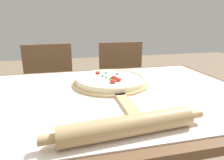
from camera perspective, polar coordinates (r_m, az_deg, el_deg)
The scene contains 7 objects.
dining_table at distance 0.93m, azimuth -2.25°, elevation -10.12°, with size 1.35×0.90×0.75m.
towel_cloth at distance 0.89m, azimuth -2.33°, elevation -3.82°, with size 1.27×0.82×0.00m.
pizza_peel at distance 0.98m, azimuth -0.07°, elevation -1.26°, with size 0.38×0.60×0.01m.
pizza at distance 1.00m, azimuth -0.40°, elevation 0.20°, with size 0.35×0.35×0.04m.
rolling_pin at distance 0.57m, azimuth 4.95°, elevation -12.86°, with size 0.48×0.09×0.06m.
chair_left at distance 1.68m, azimuth -17.05°, elevation -3.31°, with size 0.44×0.44×0.88m.
chair_right at distance 1.74m, azimuth 3.16°, elevation -1.87°, with size 0.40×0.40×0.88m.
Camera 1 is at (-0.16, -0.81, 1.06)m, focal length 32.00 mm.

